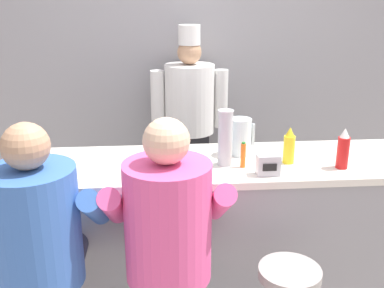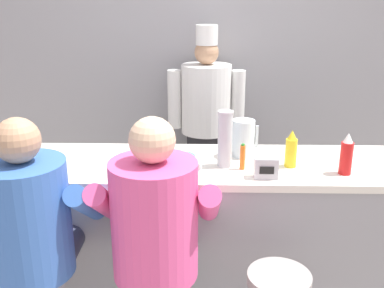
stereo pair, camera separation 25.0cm
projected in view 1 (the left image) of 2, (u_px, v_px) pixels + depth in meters
The scene contains 15 objects.
wall_back at pixel (193, 59), 3.96m from camera, with size 10.00×0.06×2.70m.
diner_counter at pixel (215, 237), 2.74m from camera, with size 2.42×0.65×0.99m.
ketchup_bottle_red at pixel (343, 150), 2.45m from camera, with size 0.07×0.07×0.23m.
mustard_bottle_yellow at pixel (289, 146), 2.53m from camera, with size 0.06×0.06×0.21m.
hot_sauce_bottle_orange at pixel (243, 155), 2.48m from camera, with size 0.03×0.03×0.15m.
water_pitcher_clear at pixel (240, 137), 2.66m from camera, with size 0.15×0.13×0.22m.
breakfast_plate at pixel (45, 164), 2.51m from camera, with size 0.28×0.28×0.05m.
cereal_bowl at pixel (183, 160), 2.52m from camera, with size 0.14×0.14×0.05m.
coffee_mug_white at pixel (190, 168), 2.38m from camera, with size 0.13×0.09×0.08m.
coffee_mug_tan at pixel (153, 155), 2.56m from camera, with size 0.12×0.08×0.08m.
cup_stack_steel at pixel (225, 138), 2.48m from camera, with size 0.09×0.09×0.32m.
napkin_dispenser_chrome at pixel (268, 165), 2.38m from camera, with size 0.12×0.07×0.11m.
diner_seated_blue at pixel (39, 232), 2.01m from camera, with size 0.59×0.58×1.41m.
diner_seated_pink at pixel (168, 226), 2.05m from camera, with size 0.60×0.59×1.42m.
cook_in_whites_near at pixel (190, 115), 3.83m from camera, with size 0.65×0.42×1.67m.
Camera 1 is at (-0.33, -2.07, 1.90)m, focal length 42.00 mm.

